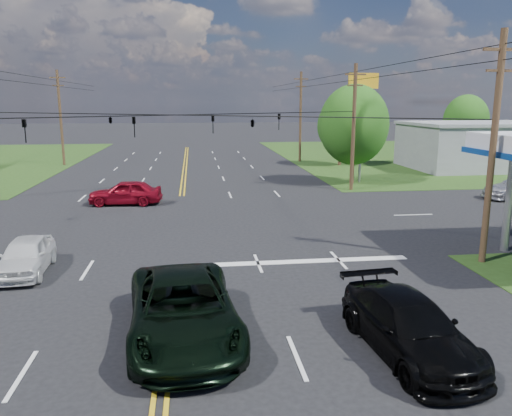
{
  "coord_description": "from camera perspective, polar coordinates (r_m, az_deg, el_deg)",
  "views": [
    {
      "loc": [
        0.9,
        -15.95,
        6.69
      ],
      "look_at": [
        3.66,
        6.0,
        1.98
      ],
      "focal_mm": 35.0,
      "sensor_mm": 36.0,
      "label": 1
    }
  ],
  "objects": [
    {
      "name": "ground",
      "position": [
        28.75,
        -8.78,
        -1.58
      ],
      "size": [
        280.0,
        280.0,
        0.0
      ],
      "primitive_type": "plane",
      "color": "black",
      "rests_on": "ground"
    },
    {
      "name": "grass_ne",
      "position": [
        69.3,
        22.45,
        5.57
      ],
      "size": [
        46.0,
        48.0,
        0.03
      ],
      "primitive_type": "cube",
      "color": "#243E14",
      "rests_on": "ground"
    },
    {
      "name": "stop_bar",
      "position": [
        21.44,
        4.24,
        -6.19
      ],
      "size": [
        10.0,
        0.5,
        0.02
      ],
      "primitive_type": "cube",
      "color": "silver",
      "rests_on": "ground"
    },
    {
      "name": "retail_ne",
      "position": [
        56.27,
        24.15,
        6.4
      ],
      "size": [
        14.0,
        10.0,
        4.4
      ],
      "primitive_type": "cube",
      "color": "gray",
      "rests_on": "ground"
    },
    {
      "name": "pole_se",
      "position": [
        22.56,
        25.46,
        6.35
      ],
      "size": [
        1.6,
        0.28,
        9.5
      ],
      "color": "#492E1F",
      "rests_on": "ground"
    },
    {
      "name": "pole_ne",
      "position": [
        38.92,
        11.09,
        9.18
      ],
      "size": [
        1.6,
        0.28,
        9.5
      ],
      "color": "#492E1F",
      "rests_on": "ground"
    },
    {
      "name": "pole_left_far",
      "position": [
        57.67,
        -21.44,
        9.69
      ],
      "size": [
        1.6,
        0.28,
        10.0
      ],
      "color": "#492E1F",
      "rests_on": "ground"
    },
    {
      "name": "pole_right_far",
      "position": [
        57.27,
        5.11,
        10.45
      ],
      "size": [
        1.6,
        0.28,
        10.0
      ],
      "color": "#492E1F",
      "rests_on": "ground"
    },
    {
      "name": "span_wire_signals",
      "position": [
        27.98,
        -9.17,
        10.45
      ],
      "size": [
        26.0,
        18.0,
        1.13
      ],
      "color": "black",
      "rests_on": "ground"
    },
    {
      "name": "power_lines",
      "position": [
        26.04,
        -9.51,
        16.07
      ],
      "size": [
        26.04,
        100.0,
        0.64
      ],
      "color": "black",
      "rests_on": "ground"
    },
    {
      "name": "tree_right_a",
      "position": [
        42.09,
        11.11,
        9.31
      ],
      "size": [
        5.7,
        5.7,
        8.18
      ],
      "color": "#492E1F",
      "rests_on": "ground"
    },
    {
      "name": "tree_right_b",
      "position": [
        54.3,
        9.65,
        9.24
      ],
      "size": [
        4.94,
        4.94,
        7.09
      ],
      "color": "#492E1F",
      "rests_on": "ground"
    },
    {
      "name": "tree_far_r",
      "position": [
        66.77,
        22.86,
        9.25
      ],
      "size": [
        5.32,
        5.32,
        7.63
      ],
      "color": "#492E1F",
      "rests_on": "ground"
    },
    {
      "name": "pickup_dkgreen",
      "position": [
        14.66,
        -8.31,
        -11.35
      ],
      "size": [
        3.53,
        6.73,
        1.81
      ],
      "primitive_type": "imported",
      "rotation": [
        0.0,
        0.0,
        0.08
      ],
      "color": "black",
      "rests_on": "ground"
    },
    {
      "name": "suv_black",
      "position": [
        14.39,
        17.04,
        -12.8
      ],
      "size": [
        2.71,
        5.54,
        1.55
      ],
      "primitive_type": "imported",
      "rotation": [
        0.0,
        0.0,
        0.1
      ],
      "color": "black",
      "rests_on": "ground"
    },
    {
      "name": "pickup_white",
      "position": [
        21.88,
        -24.82,
        -4.96
      ],
      "size": [
        1.93,
        4.3,
        1.43
      ],
      "primitive_type": "imported",
      "rotation": [
        0.0,
        0.0,
        0.06
      ],
      "color": "silver",
      "rests_on": "ground"
    },
    {
      "name": "sedan_red",
      "position": [
        34.23,
        -14.7,
        1.73
      ],
      "size": [
        4.86,
        2.18,
        1.62
      ],
      "primitive_type": "imported",
      "rotation": [
        0.0,
        0.0,
        -1.63
      ],
      "color": "maroon",
      "rests_on": "ground"
    },
    {
      "name": "polesign_ne",
      "position": [
        42.76,
        12.1,
        12.36
      ],
      "size": [
        2.48,
        0.3,
        9.0
      ],
      "color": "#A5A5AA",
      "rests_on": "ground"
    }
  ]
}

